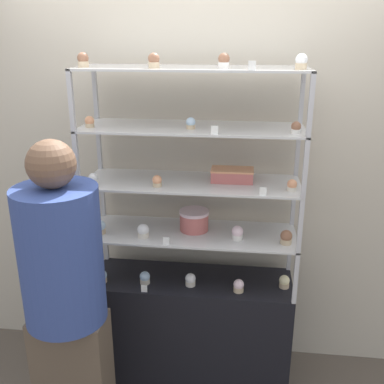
% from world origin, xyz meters
% --- Properties ---
extents(ground_plane, '(20.00, 20.00, 0.00)m').
position_xyz_m(ground_plane, '(0.00, 0.00, 0.00)').
color(ground_plane, brown).
extents(back_wall, '(8.00, 0.05, 2.60)m').
position_xyz_m(back_wall, '(0.00, 0.35, 1.30)').
color(back_wall, beige).
rests_on(back_wall, ground_plane).
extents(display_base, '(1.22, 0.41, 0.74)m').
position_xyz_m(display_base, '(0.00, 0.00, 0.37)').
color(display_base, black).
rests_on(display_base, ground_plane).
extents(display_riser_lower, '(1.22, 0.41, 0.32)m').
position_xyz_m(display_riser_lower, '(0.00, 0.00, 1.03)').
color(display_riser_lower, '#B7B7BC').
rests_on(display_riser_lower, display_base).
extents(display_riser_middle, '(1.22, 0.41, 0.32)m').
position_xyz_m(display_riser_middle, '(0.00, 0.00, 1.35)').
color(display_riser_middle, '#B7B7BC').
rests_on(display_riser_middle, display_riser_lower).
extents(display_riser_upper, '(1.22, 0.41, 0.32)m').
position_xyz_m(display_riser_upper, '(0.00, 0.00, 1.66)').
color(display_riser_upper, '#B7B7BC').
rests_on(display_riser_upper, display_riser_middle).
extents(display_riser_top, '(1.22, 0.41, 0.32)m').
position_xyz_m(display_riser_top, '(0.00, 0.00, 1.98)').
color(display_riser_top, '#B7B7BC').
rests_on(display_riser_top, display_riser_upper).
extents(layer_cake_centerpiece, '(0.18, 0.18, 0.12)m').
position_xyz_m(layer_cake_centerpiece, '(0.01, 0.04, 1.12)').
color(layer_cake_centerpiece, '#C66660').
rests_on(layer_cake_centerpiece, display_riser_lower).
extents(sheet_cake_frosted, '(0.24, 0.14, 0.07)m').
position_xyz_m(sheet_cake_frosted, '(0.23, 0.04, 1.41)').
color(sheet_cake_frosted, '#C66660').
rests_on(sheet_cake_frosted, display_riser_middle).
extents(cupcake_0, '(0.06, 0.06, 0.08)m').
position_xyz_m(cupcake_0, '(-0.54, -0.10, 0.78)').
color(cupcake_0, '#CCB28C').
rests_on(cupcake_0, display_base).
extents(cupcake_1, '(0.06, 0.06, 0.08)m').
position_xyz_m(cupcake_1, '(-0.28, -0.09, 0.78)').
color(cupcake_1, beige).
rests_on(cupcake_1, display_base).
extents(cupcake_2, '(0.06, 0.06, 0.08)m').
position_xyz_m(cupcake_2, '(-0.00, -0.08, 0.78)').
color(cupcake_2, beige).
rests_on(cupcake_2, display_base).
extents(cupcake_3, '(0.06, 0.06, 0.08)m').
position_xyz_m(cupcake_3, '(0.29, -0.11, 0.78)').
color(cupcake_3, '#CCB28C').
rests_on(cupcake_3, display_base).
extents(cupcake_4, '(0.06, 0.06, 0.08)m').
position_xyz_m(cupcake_4, '(0.56, -0.03, 0.78)').
color(cupcake_4, '#CCB28C').
rests_on(cupcake_4, display_base).
extents(price_tag_0, '(0.04, 0.00, 0.04)m').
position_xyz_m(price_tag_0, '(-0.26, -0.18, 0.76)').
color(price_tag_0, white).
rests_on(price_tag_0, display_base).
extents(cupcake_5, '(0.07, 0.07, 0.08)m').
position_xyz_m(cupcake_5, '(-0.54, -0.08, 1.09)').
color(cupcake_5, '#CCB28C').
rests_on(cupcake_5, display_riser_lower).
extents(cupcake_6, '(0.07, 0.07, 0.08)m').
position_xyz_m(cupcake_6, '(-0.27, -0.10, 1.09)').
color(cupcake_6, beige).
rests_on(cupcake_6, display_riser_lower).
extents(cupcake_7, '(0.07, 0.07, 0.08)m').
position_xyz_m(cupcake_7, '(0.27, -0.06, 1.09)').
color(cupcake_7, white).
rests_on(cupcake_7, display_riser_lower).
extents(cupcake_8, '(0.07, 0.07, 0.08)m').
position_xyz_m(cupcake_8, '(0.54, -0.09, 1.09)').
color(cupcake_8, '#CCB28C').
rests_on(cupcake_8, display_riser_lower).
extents(price_tag_1, '(0.04, 0.00, 0.04)m').
position_xyz_m(price_tag_1, '(-0.12, -0.18, 1.08)').
color(price_tag_1, white).
rests_on(price_tag_1, display_riser_lower).
extents(cupcake_9, '(0.05, 0.05, 0.06)m').
position_xyz_m(cupcake_9, '(-0.54, -0.11, 1.40)').
color(cupcake_9, white).
rests_on(cupcake_9, display_riser_middle).
extents(cupcake_10, '(0.05, 0.05, 0.06)m').
position_xyz_m(cupcake_10, '(-0.18, -0.11, 1.40)').
color(cupcake_10, '#CCB28C').
rests_on(cupcake_10, display_riser_middle).
extents(cupcake_11, '(0.05, 0.05, 0.06)m').
position_xyz_m(cupcake_11, '(0.55, -0.09, 1.40)').
color(cupcake_11, beige).
rests_on(cupcake_11, display_riser_middle).
extents(price_tag_2, '(0.04, 0.00, 0.04)m').
position_xyz_m(price_tag_2, '(0.39, -0.18, 1.39)').
color(price_tag_2, white).
rests_on(price_tag_2, display_riser_middle).
extents(cupcake_12, '(0.05, 0.05, 0.06)m').
position_xyz_m(cupcake_12, '(-0.55, -0.08, 1.72)').
color(cupcake_12, '#CCB28C').
rests_on(cupcake_12, display_riser_upper).
extents(cupcake_13, '(0.05, 0.05, 0.06)m').
position_xyz_m(cupcake_13, '(0.00, -0.06, 1.72)').
color(cupcake_13, '#CCB28C').
rests_on(cupcake_13, display_riser_upper).
extents(cupcake_14, '(0.05, 0.05, 0.06)m').
position_xyz_m(cupcake_14, '(0.55, -0.11, 1.72)').
color(cupcake_14, white).
rests_on(cupcake_14, display_riser_upper).
extents(price_tag_3, '(0.04, 0.00, 0.04)m').
position_xyz_m(price_tag_3, '(0.14, -0.18, 1.71)').
color(price_tag_3, white).
rests_on(price_tag_3, display_riser_upper).
extents(cupcake_15, '(0.06, 0.06, 0.08)m').
position_xyz_m(cupcake_15, '(-0.56, -0.08, 2.04)').
color(cupcake_15, '#CCB28C').
rests_on(cupcake_15, display_riser_top).
extents(cupcake_16, '(0.06, 0.06, 0.08)m').
position_xyz_m(cupcake_16, '(-0.18, -0.10, 2.04)').
color(cupcake_16, '#CCB28C').
rests_on(cupcake_16, display_riser_top).
extents(cupcake_17, '(0.06, 0.06, 0.08)m').
position_xyz_m(cupcake_17, '(0.17, -0.07, 2.04)').
color(cupcake_17, white).
rests_on(cupcake_17, display_riser_top).
extents(cupcake_18, '(0.06, 0.06, 0.08)m').
position_xyz_m(cupcake_18, '(0.55, -0.10, 2.04)').
color(cupcake_18, '#CCB28C').
rests_on(cupcake_18, display_riser_top).
extents(price_tag_4, '(0.04, 0.00, 0.04)m').
position_xyz_m(price_tag_4, '(0.31, -0.18, 2.02)').
color(price_tag_4, white).
rests_on(price_tag_4, display_riser_top).
extents(customer_figure, '(0.40, 0.40, 1.73)m').
position_xyz_m(customer_figure, '(-0.57, -0.56, 0.92)').
color(customer_figure, brown).
rests_on(customer_figure, ground_plane).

